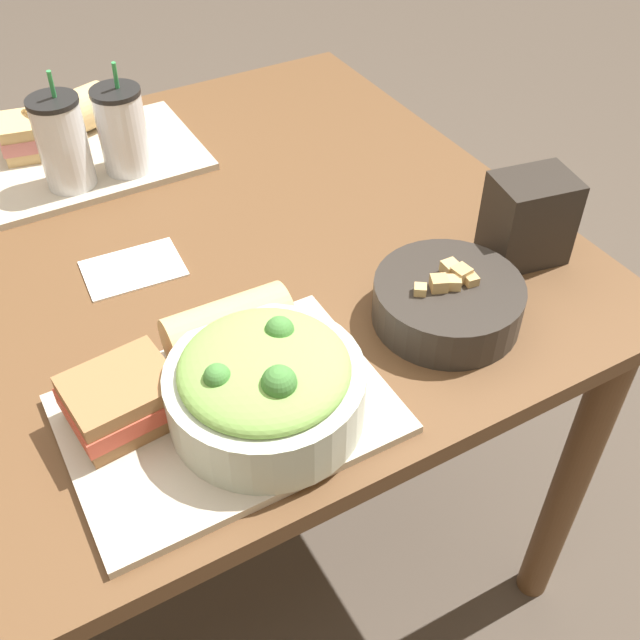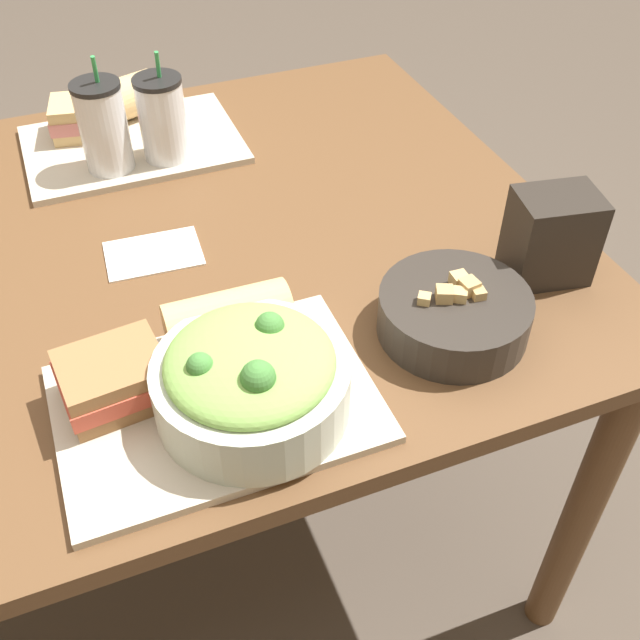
{
  "view_description": "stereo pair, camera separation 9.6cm",
  "coord_description": "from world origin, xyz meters",
  "px_view_note": "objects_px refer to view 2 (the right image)",
  "views": [
    {
      "loc": [
        -0.13,
        -0.91,
        1.47
      ],
      "look_at": [
        0.22,
        -0.29,
        0.81
      ],
      "focal_mm": 42.0,
      "sensor_mm": 36.0,
      "label": 1
    },
    {
      "loc": [
        -0.04,
        -0.95,
        1.47
      ],
      "look_at": [
        0.22,
        -0.29,
        0.81
      ],
      "focal_mm": 42.0,
      "sensor_mm": 36.0,
      "label": 2
    }
  ],
  "objects_px": {
    "sandwich_far": "(86,117)",
    "napkin_folded": "(153,254)",
    "baguette_far": "(120,100)",
    "sandwich_near": "(114,379)",
    "drink_cup_dark": "(104,129)",
    "salad_bowl": "(251,378)",
    "baguette_near": "(230,319)",
    "soup_bowl": "(454,312)",
    "drink_cup_red": "(163,121)",
    "chip_bag": "(551,236)"
  },
  "relations": [
    {
      "from": "drink_cup_red",
      "to": "napkin_folded",
      "type": "relative_size",
      "value": 1.28
    },
    {
      "from": "sandwich_near",
      "to": "baguette_near",
      "type": "height_order",
      "value": "baguette_near"
    },
    {
      "from": "sandwich_near",
      "to": "salad_bowl",
      "type": "bearing_deg",
      "value": -33.26
    },
    {
      "from": "sandwich_far",
      "to": "baguette_far",
      "type": "relative_size",
      "value": 0.83
    },
    {
      "from": "drink_cup_dark",
      "to": "napkin_folded",
      "type": "relative_size",
      "value": 1.33
    },
    {
      "from": "napkin_folded",
      "to": "sandwich_far",
      "type": "bearing_deg",
      "value": 94.93
    },
    {
      "from": "chip_bag",
      "to": "baguette_near",
      "type": "bearing_deg",
      "value": -171.77
    },
    {
      "from": "sandwich_far",
      "to": "drink_cup_red",
      "type": "relative_size",
      "value": 0.72
    },
    {
      "from": "salad_bowl",
      "to": "baguette_near",
      "type": "height_order",
      "value": "salad_bowl"
    },
    {
      "from": "baguette_near",
      "to": "napkin_folded",
      "type": "bearing_deg",
      "value": 14.46
    },
    {
      "from": "drink_cup_dark",
      "to": "chip_bag",
      "type": "distance_m",
      "value": 0.74
    },
    {
      "from": "sandwich_near",
      "to": "napkin_folded",
      "type": "relative_size",
      "value": 0.91
    },
    {
      "from": "soup_bowl",
      "to": "drink_cup_dark",
      "type": "xyz_separation_m",
      "value": [
        -0.35,
        0.57,
        0.05
      ]
    },
    {
      "from": "baguette_near",
      "to": "baguette_far",
      "type": "relative_size",
      "value": 0.98
    },
    {
      "from": "sandwich_near",
      "to": "drink_cup_red",
      "type": "xyz_separation_m",
      "value": [
        0.19,
        0.53,
        0.04
      ]
    },
    {
      "from": "drink_cup_red",
      "to": "chip_bag",
      "type": "height_order",
      "value": "drink_cup_red"
    },
    {
      "from": "napkin_folded",
      "to": "chip_bag",
      "type": "bearing_deg",
      "value": -26.01
    },
    {
      "from": "sandwich_far",
      "to": "napkin_folded",
      "type": "xyz_separation_m",
      "value": [
        0.03,
        -0.39,
        -0.04
      ]
    },
    {
      "from": "chip_bag",
      "to": "napkin_folded",
      "type": "distance_m",
      "value": 0.59
    },
    {
      "from": "baguette_far",
      "to": "drink_cup_dark",
      "type": "relative_size",
      "value": 0.83
    },
    {
      "from": "baguette_near",
      "to": "napkin_folded",
      "type": "distance_m",
      "value": 0.25
    },
    {
      "from": "salad_bowl",
      "to": "drink_cup_dark",
      "type": "height_order",
      "value": "drink_cup_dark"
    },
    {
      "from": "salad_bowl",
      "to": "sandwich_near",
      "type": "bearing_deg",
      "value": 152.7
    },
    {
      "from": "sandwich_near",
      "to": "sandwich_far",
      "type": "relative_size",
      "value": 0.99
    },
    {
      "from": "baguette_far",
      "to": "sandwich_near",
      "type": "bearing_deg",
      "value": 150.0
    },
    {
      "from": "baguette_far",
      "to": "drink_cup_dark",
      "type": "distance_m",
      "value": 0.18
    },
    {
      "from": "baguette_far",
      "to": "drink_cup_dark",
      "type": "bearing_deg",
      "value": 144.06
    },
    {
      "from": "soup_bowl",
      "to": "baguette_near",
      "type": "distance_m",
      "value": 0.29
    },
    {
      "from": "baguette_near",
      "to": "baguette_far",
      "type": "distance_m",
      "value": 0.66
    },
    {
      "from": "soup_bowl",
      "to": "baguette_far",
      "type": "distance_m",
      "value": 0.79
    },
    {
      "from": "chip_bag",
      "to": "napkin_folded",
      "type": "height_order",
      "value": "chip_bag"
    },
    {
      "from": "baguette_near",
      "to": "drink_cup_dark",
      "type": "distance_m",
      "value": 0.5
    },
    {
      "from": "drink_cup_dark",
      "to": "salad_bowl",
      "type": "bearing_deg",
      "value": -84.33
    },
    {
      "from": "salad_bowl",
      "to": "baguette_far",
      "type": "relative_size",
      "value": 1.4
    },
    {
      "from": "soup_bowl",
      "to": "chip_bag",
      "type": "xyz_separation_m",
      "value": [
        0.18,
        0.06,
        0.03
      ]
    },
    {
      "from": "salad_bowl",
      "to": "soup_bowl",
      "type": "height_order",
      "value": "salad_bowl"
    },
    {
      "from": "drink_cup_red",
      "to": "chip_bag",
      "type": "relative_size",
      "value": 1.42
    },
    {
      "from": "salad_bowl",
      "to": "drink_cup_red",
      "type": "distance_m",
      "value": 0.61
    },
    {
      "from": "soup_bowl",
      "to": "sandwich_near",
      "type": "height_order",
      "value": "soup_bowl"
    },
    {
      "from": "salad_bowl",
      "to": "sandwich_far",
      "type": "relative_size",
      "value": 1.69
    },
    {
      "from": "soup_bowl",
      "to": "napkin_folded",
      "type": "bearing_deg",
      "value": 137.15
    },
    {
      "from": "drink_cup_dark",
      "to": "napkin_folded",
      "type": "xyz_separation_m",
      "value": [
        0.02,
        -0.25,
        -0.08
      ]
    },
    {
      "from": "baguette_far",
      "to": "drink_cup_dark",
      "type": "height_order",
      "value": "drink_cup_dark"
    },
    {
      "from": "soup_bowl",
      "to": "baguette_near",
      "type": "bearing_deg",
      "value": 164.74
    },
    {
      "from": "baguette_near",
      "to": "sandwich_far",
      "type": "relative_size",
      "value": 1.18
    },
    {
      "from": "baguette_near",
      "to": "drink_cup_dark",
      "type": "relative_size",
      "value": 0.82
    },
    {
      "from": "drink_cup_dark",
      "to": "chip_bag",
      "type": "height_order",
      "value": "drink_cup_dark"
    },
    {
      "from": "baguette_near",
      "to": "sandwich_near",
      "type": "bearing_deg",
      "value": 106.71
    },
    {
      "from": "drink_cup_red",
      "to": "napkin_folded",
      "type": "xyz_separation_m",
      "value": [
        -0.08,
        -0.25,
        -0.08
      ]
    },
    {
      "from": "salad_bowl",
      "to": "sandwich_far",
      "type": "distance_m",
      "value": 0.75
    }
  ]
}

